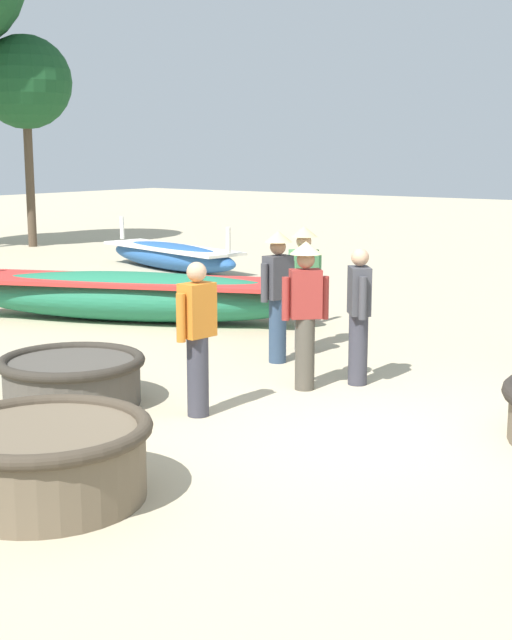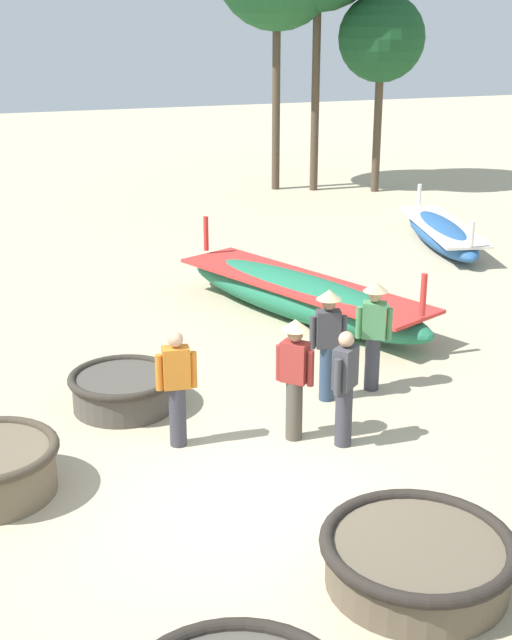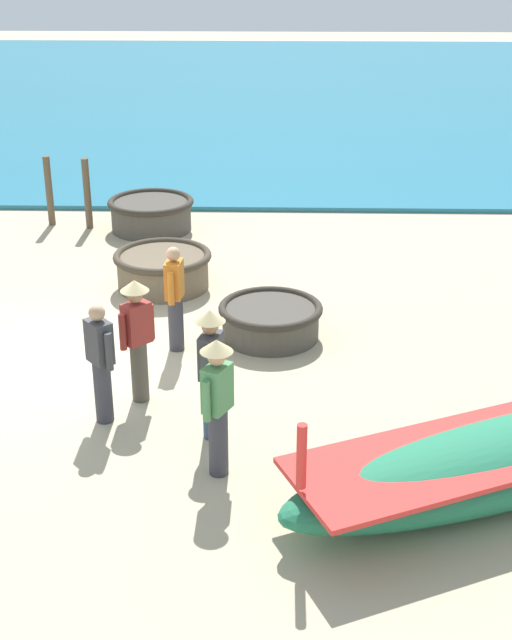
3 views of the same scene
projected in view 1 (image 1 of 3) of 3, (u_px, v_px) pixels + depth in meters
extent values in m
plane|color=#BCAD8C|center=(364.00, 433.00, 8.49)|extent=(80.00, 80.00, 0.00)
cylinder|color=#4C473F|center=(72.00, 382.00, 9.42)|extent=(1.44, 1.44, 0.46)
torus|color=#332D26|center=(71.00, 361.00, 9.38)|extent=(1.55, 1.55, 0.11)
cylinder|color=brown|center=(46.00, 464.00, 6.83)|extent=(1.53, 1.53, 0.56)
torus|color=#42382B|center=(45.00, 429.00, 6.77)|extent=(1.65, 1.65, 0.12)
ellipsoid|color=#285693|center=(172.00, 256.00, 20.02)|extent=(1.93, 4.52, 0.60)
cube|color=silver|center=(171.00, 248.00, 19.99)|extent=(1.90, 4.18, 0.06)
cylinder|color=silver|center=(122.00, 228.00, 21.43)|extent=(0.10, 0.10, 0.54)
cylinder|color=silver|center=(228.00, 240.00, 18.42)|extent=(0.10, 0.10, 0.54)
ellipsoid|color=#237551|center=(133.00, 296.00, 14.01)|extent=(3.55, 5.85, 0.77)
cube|color=red|center=(132.00, 281.00, 13.97)|extent=(3.41, 5.45, 0.06)
cylinder|color=red|center=(302.00, 257.00, 13.32)|extent=(0.10, 0.10, 0.70)
cylinder|color=#383842|center=(198.00, 376.00, 8.96)|extent=(0.22, 0.22, 0.82)
cube|color=orange|center=(197.00, 310.00, 8.83)|extent=(0.36, 0.25, 0.54)
sphere|color=tan|center=(197.00, 272.00, 8.76)|extent=(0.20, 0.20, 0.20)
cylinder|color=orange|center=(213.00, 312.00, 9.00)|extent=(0.09, 0.09, 0.48)
cylinder|color=orange|center=(181.00, 318.00, 8.68)|extent=(0.09, 0.09, 0.48)
cylinder|color=#2D425B|center=(278.00, 331.00, 11.23)|extent=(0.22, 0.22, 0.82)
cube|color=#3D3D42|center=(278.00, 277.00, 11.10)|extent=(0.38, 0.29, 0.54)
sphere|color=#A37556|center=(278.00, 247.00, 11.03)|extent=(0.20, 0.20, 0.20)
cylinder|color=#3D3D42|center=(291.00, 280.00, 11.25)|extent=(0.09, 0.09, 0.48)
cylinder|color=#3D3D42|center=(264.00, 283.00, 10.97)|extent=(0.09, 0.09, 0.48)
cone|color=#D1BC84|center=(278.00, 236.00, 11.01)|extent=(0.36, 0.36, 0.14)
cylinder|color=#4C473D|center=(305.00, 354.00, 9.95)|extent=(0.22, 0.22, 0.82)
cube|color=maroon|center=(305.00, 294.00, 9.83)|extent=(0.40, 0.40, 0.54)
sphere|color=#A37556|center=(306.00, 260.00, 9.75)|extent=(0.20, 0.20, 0.20)
cylinder|color=maroon|center=(325.00, 298.00, 9.87)|extent=(0.09, 0.09, 0.48)
cylinder|color=maroon|center=(286.00, 299.00, 9.80)|extent=(0.09, 0.09, 0.48)
cone|color=#D1BC84|center=(306.00, 248.00, 9.73)|extent=(0.36, 0.36, 0.14)
cylinder|color=#383842|center=(303.00, 320.00, 11.92)|extent=(0.22, 0.22, 0.82)
cube|color=#4C8E56|center=(304.00, 270.00, 11.79)|extent=(0.40, 0.35, 0.54)
sphere|color=tan|center=(304.00, 241.00, 11.72)|extent=(0.20, 0.20, 0.20)
cylinder|color=#4C8E56|center=(289.00, 275.00, 11.71)|extent=(0.09, 0.09, 0.48)
cylinder|color=#4C8E56|center=(318.00, 273.00, 11.89)|extent=(0.09, 0.09, 0.48)
cone|color=#D1BC84|center=(304.00, 231.00, 11.69)|extent=(0.36, 0.36, 0.14)
cylinder|color=#383842|center=(358.00, 349.00, 10.16)|extent=(0.22, 0.22, 0.82)
cube|color=#3D3D42|center=(359.00, 291.00, 10.04)|extent=(0.40, 0.39, 0.54)
sphere|color=tan|center=(360.00, 257.00, 9.96)|extent=(0.20, 0.20, 0.20)
cylinder|color=#3D3D42|center=(363.00, 298.00, 9.83)|extent=(0.09, 0.09, 0.48)
cylinder|color=#3D3D42|center=(356.00, 292.00, 10.26)|extent=(0.09, 0.09, 0.48)
cylinder|color=#4C3D2D|center=(30.00, 182.00, 24.56)|extent=(0.24, 0.24, 3.58)
sphere|color=#194723|center=(25.00, 82.00, 24.05)|extent=(2.51, 2.51, 2.51)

